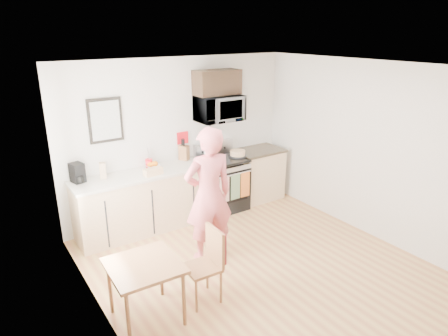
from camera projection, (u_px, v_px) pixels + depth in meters
floor at (266, 273)px, 5.19m from camera, size 4.60×4.60×0.00m
back_wall at (179, 138)px, 6.56m from camera, size 4.00×0.04×2.60m
left_wall at (105, 222)px, 3.71m from camera, size 0.04×4.60×2.60m
right_wall at (375, 152)px, 5.81m from camera, size 0.04×4.60×2.60m
ceiling at (274, 68)px, 4.33m from camera, size 4.00×4.60×0.04m
window at (82, 172)px, 4.27m from camera, size 0.06×1.40×1.50m
cabinet_left at (145, 203)px, 6.19m from camera, size 2.10×0.60×0.90m
countertop_left at (143, 174)px, 6.03m from camera, size 2.14×0.64×0.04m
cabinet_right at (258, 175)px, 7.36m from camera, size 0.84×0.60×0.90m
countertop_right at (258, 151)px, 7.21m from camera, size 0.88×0.64×0.04m
range at (222, 185)px, 6.92m from camera, size 0.76×0.70×1.16m
microwave at (219, 108)px, 6.57m from camera, size 0.76×0.51×0.42m
upper_cabinet at (217, 82)px, 6.47m from camera, size 0.76×0.35×0.40m
wall_art at (105, 120)px, 5.76m from camera, size 0.50×0.04×0.65m
wall_trivet at (183, 138)px, 6.58m from camera, size 0.20×0.02×0.20m
person at (209, 195)px, 5.25m from camera, size 0.73×0.53×1.85m
dining_table at (144, 271)px, 4.18m from camera, size 0.73×0.73×0.68m
chair at (211, 254)px, 4.55m from camera, size 0.43×0.39×0.89m
knife_block at (184, 153)px, 6.60m from camera, size 0.18×0.19×0.25m
utensil_crock at (149, 160)px, 6.23m from camera, size 0.11×0.11×0.33m
fruit_bowl at (153, 165)px, 6.24m from camera, size 0.25×0.25×0.11m
milk_carton at (103, 171)px, 5.78m from camera, size 0.11×0.11×0.24m
coffee_maker at (78, 173)px, 5.62m from camera, size 0.20×0.25×0.28m
bread_bag at (153, 172)px, 5.94m from camera, size 0.29×0.16×0.10m
cake at (238, 154)px, 6.85m from camera, size 0.31×0.31×0.10m
kettle at (209, 153)px, 6.73m from camera, size 0.18×0.18×0.22m
pot at (215, 159)px, 6.55m from camera, size 0.20×0.33×0.10m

